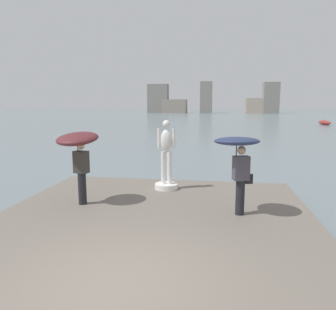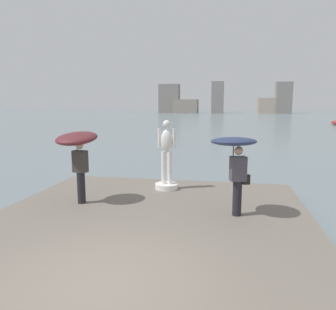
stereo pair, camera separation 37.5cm
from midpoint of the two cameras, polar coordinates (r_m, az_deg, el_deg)
name	(u,v)px [view 2 (the right image)]	position (r m, az deg, el deg)	size (l,w,h in m)	color
ground_plane	(215,128)	(44.54, 8.54, 4.76)	(400.00, 400.00, 0.00)	slate
pier	(138,241)	(7.23, -3.80, -14.95)	(7.91, 10.00, 0.40)	#70665B
statue_white_figure	(167,163)	(10.43, 0.78, -1.49)	(0.75, 0.75, 2.24)	white
onlooker_left	(77,146)	(9.14, -14.58, 1.63)	(1.37, 1.39, 2.04)	black
onlooker_right	(235,153)	(8.00, 13.07, 0.33)	(1.38, 1.39, 1.97)	black
distant_skyline	(220,101)	(122.80, 9.34, 9.43)	(47.82, 8.83, 11.50)	gray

